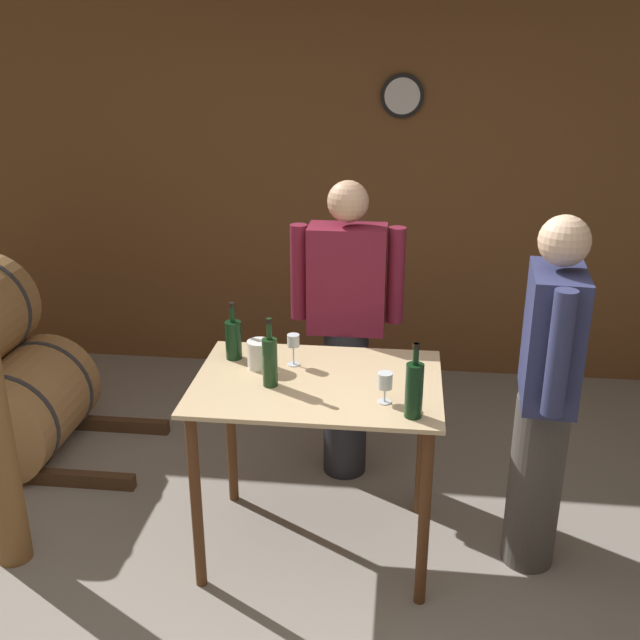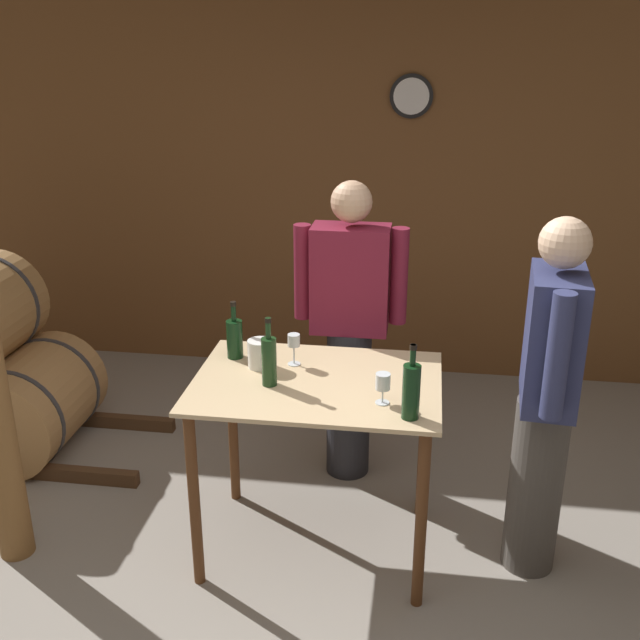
{
  "view_description": "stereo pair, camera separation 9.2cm",
  "coord_description": "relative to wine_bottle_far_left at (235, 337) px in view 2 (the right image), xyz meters",
  "views": [
    {
      "loc": [
        0.3,
        -2.4,
        2.34
      ],
      "look_at": [
        -0.06,
        0.68,
        1.14
      ],
      "focal_mm": 42.0,
      "sensor_mm": 36.0,
      "label": 1
    },
    {
      "loc": [
        0.39,
        -2.38,
        2.34
      ],
      "look_at": [
        -0.06,
        0.68,
        1.14
      ],
      "focal_mm": 42.0,
      "sensor_mm": 36.0,
      "label": 2
    }
  ],
  "objects": [
    {
      "name": "ground_plane",
      "position": [
        0.48,
        -0.78,
        -0.99
      ],
      "size": [
        14.0,
        14.0,
        0.0
      ],
      "primitive_type": "plane",
      "color": "gray"
    },
    {
      "name": "back_wall",
      "position": [
        0.48,
        1.92,
        0.36
      ],
      "size": [
        8.4,
        0.08,
        2.7
      ],
      "color": "brown",
      "rests_on": "ground_plane"
    },
    {
      "name": "tasting_table",
      "position": [
        0.42,
        -0.2,
        -0.26
      ],
      "size": [
        1.1,
        0.78,
        0.89
      ],
      "color": "#D1B284",
      "rests_on": "ground_plane"
    },
    {
      "name": "wine_bottle_far_left",
      "position": [
        0.0,
        0.0,
        0.0
      ],
      "size": [
        0.08,
        0.08,
        0.28
      ],
      "color": "black",
      "rests_on": "tasting_table"
    },
    {
      "name": "wine_bottle_left",
      "position": [
        0.22,
        -0.27,
        0.02
      ],
      "size": [
        0.07,
        0.07,
        0.31
      ],
      "color": "#193819",
      "rests_on": "tasting_table"
    },
    {
      "name": "wine_bottle_center",
      "position": [
        0.84,
        -0.48,
        0.02
      ],
      "size": [
        0.07,
        0.07,
        0.32
      ],
      "color": "black",
      "rests_on": "tasting_table"
    },
    {
      "name": "wine_glass_near_left",
      "position": [
        0.29,
        -0.04,
        0.01
      ],
      "size": [
        0.06,
        0.06,
        0.15
      ],
      "color": "silver",
      "rests_on": "tasting_table"
    },
    {
      "name": "wine_glass_near_center",
      "position": [
        0.72,
        -0.37,
        -0.01
      ],
      "size": [
        0.06,
        0.06,
        0.13
      ],
      "color": "silver",
      "rests_on": "tasting_table"
    },
    {
      "name": "ice_bucket",
      "position": [
        0.14,
        -0.09,
        -0.04
      ],
      "size": [
        0.11,
        0.11,
        0.13
      ],
      "color": "white",
      "rests_on": "tasting_table"
    },
    {
      "name": "person_host",
      "position": [
        1.42,
        -0.18,
        -0.11
      ],
      "size": [
        0.25,
        0.59,
        1.66
      ],
      "color": "#4C4742",
      "rests_on": "ground_plane"
    },
    {
      "name": "person_visitor_with_scarf",
      "position": [
        0.49,
        0.5,
        -0.12
      ],
      "size": [
        0.59,
        0.24,
        1.65
      ],
      "color": "#232328",
      "rests_on": "ground_plane"
    }
  ]
}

